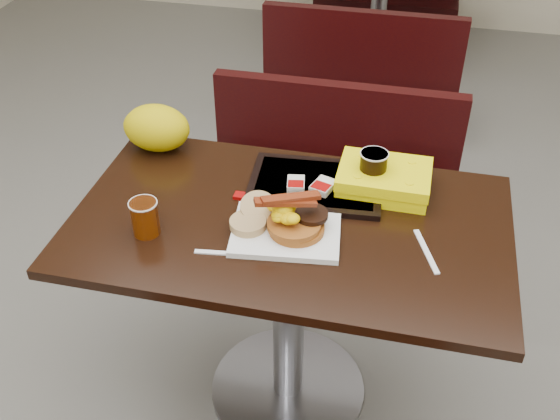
% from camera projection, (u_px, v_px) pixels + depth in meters
% --- Properties ---
extents(floor, '(6.00, 7.00, 0.01)m').
position_uv_depth(floor, '(288.00, 391.00, 2.25)').
color(floor, slate).
rests_on(floor, ground).
extents(table_near, '(1.20, 0.70, 0.75)m').
position_uv_depth(table_near, '(289.00, 315.00, 2.03)').
color(table_near, black).
rests_on(table_near, floor).
extents(bench_near_n, '(1.00, 0.46, 0.72)m').
position_uv_depth(bench_near_n, '(326.00, 191.00, 2.58)').
color(bench_near_n, black).
rests_on(bench_near_n, floor).
extents(table_far, '(1.20, 0.70, 0.75)m').
position_uv_depth(table_far, '(378.00, 15.00, 4.04)').
color(table_far, black).
rests_on(table_far, floor).
extents(bench_far_s, '(1.00, 0.46, 0.72)m').
position_uv_depth(bench_far_s, '(364.00, 64.00, 3.51)').
color(bench_far_s, black).
rests_on(bench_far_s, floor).
extents(platter, '(0.31, 0.26, 0.02)m').
position_uv_depth(platter, '(286.00, 232.00, 1.74)').
color(platter, white).
rests_on(platter, table_near).
extents(pancake_stack, '(0.18, 0.18, 0.03)m').
position_uv_depth(pancake_stack, '(297.00, 226.00, 1.73)').
color(pancake_stack, '#A3491B').
rests_on(pancake_stack, platter).
extents(sausage_patty, '(0.10, 0.10, 0.01)m').
position_uv_depth(sausage_patty, '(312.00, 214.00, 1.73)').
color(sausage_patty, black).
rests_on(sausage_patty, pancake_stack).
extents(scrambled_eggs, '(0.12, 0.11, 0.05)m').
position_uv_depth(scrambled_eggs, '(283.00, 210.00, 1.71)').
color(scrambled_eggs, '#E4D404').
rests_on(scrambled_eggs, pancake_stack).
extents(bacon_strips, '(0.18, 0.13, 0.01)m').
position_uv_depth(bacon_strips, '(286.00, 201.00, 1.69)').
color(bacon_strips, '#4F0E05').
rests_on(bacon_strips, scrambled_eggs).
extents(muffin_bottom, '(0.11, 0.11, 0.02)m').
position_uv_depth(muffin_bottom, '(248.00, 224.00, 1.74)').
color(muffin_bottom, tan).
rests_on(muffin_bottom, platter).
extents(muffin_top, '(0.13, 0.13, 0.06)m').
position_uv_depth(muffin_top, '(258.00, 208.00, 1.78)').
color(muffin_top, tan).
rests_on(muffin_top, platter).
extents(coffee_cup_near, '(0.09, 0.09, 0.10)m').
position_uv_depth(coffee_cup_near, '(145.00, 218.00, 1.72)').
color(coffee_cup_near, '#7E2F04').
rests_on(coffee_cup_near, table_near).
extents(fork, '(0.15, 0.05, 0.00)m').
position_uv_depth(fork, '(215.00, 253.00, 1.69)').
color(fork, white).
rests_on(fork, table_near).
extents(knife, '(0.08, 0.17, 0.00)m').
position_uv_depth(knife, '(426.00, 251.00, 1.69)').
color(knife, white).
rests_on(knife, table_near).
extents(condiment_syrup, '(0.04, 0.04, 0.01)m').
position_uv_depth(condiment_syrup, '(250.00, 206.00, 1.84)').
color(condiment_syrup, '#B96207').
rests_on(condiment_syrup, table_near).
extents(condiment_ketchup, '(0.04, 0.03, 0.01)m').
position_uv_depth(condiment_ketchup, '(241.00, 196.00, 1.88)').
color(condiment_ketchup, '#8C0504').
rests_on(condiment_ketchup, table_near).
extents(tray, '(0.41, 0.30, 0.02)m').
position_uv_depth(tray, '(315.00, 185.00, 1.92)').
color(tray, black).
rests_on(tray, table_near).
extents(hashbrown_sleeve_left, '(0.06, 0.08, 0.02)m').
position_uv_depth(hashbrown_sleeve_left, '(296.00, 184.00, 1.89)').
color(hashbrown_sleeve_left, silver).
rests_on(hashbrown_sleeve_left, tray).
extents(hashbrown_sleeve_right, '(0.08, 0.09, 0.02)m').
position_uv_depth(hashbrown_sleeve_right, '(323.00, 186.00, 1.88)').
color(hashbrown_sleeve_right, silver).
rests_on(hashbrown_sleeve_right, tray).
extents(coffee_cup_far, '(0.09, 0.09, 0.11)m').
position_uv_depth(coffee_cup_far, '(373.00, 169.00, 1.87)').
color(coffee_cup_far, black).
rests_on(coffee_cup_far, tray).
extents(clamshell, '(0.27, 0.20, 0.07)m').
position_uv_depth(clamshell, '(384.00, 180.00, 1.89)').
color(clamshell, '#FDEC04').
rests_on(clamshell, table_near).
extents(paper_bag, '(0.26, 0.23, 0.15)m').
position_uv_depth(paper_bag, '(157.00, 128.00, 2.05)').
color(paper_bag, yellow).
rests_on(paper_bag, table_near).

